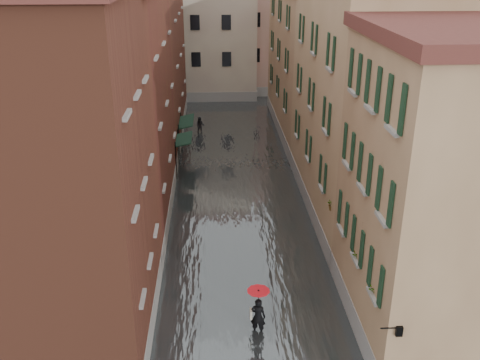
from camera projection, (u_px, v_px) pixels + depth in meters
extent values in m
plane|color=#59595B|center=(250.00, 300.00, 23.55)|extent=(120.00, 120.00, 0.00)
cube|color=#414648|center=(236.00, 182.00, 35.46)|extent=(10.00, 60.00, 0.20)
cube|color=brown|center=(57.00, 187.00, 18.83)|extent=(6.00, 8.00, 13.00)
cube|color=#58311B|center=(111.00, 110.00, 29.04)|extent=(6.00, 14.00, 12.50)
cube|color=brown|center=(142.00, 50.00, 42.53)|extent=(6.00, 16.00, 14.00)
cube|color=#906C4A|center=(443.00, 198.00, 19.79)|extent=(6.00, 8.00, 11.50)
cube|color=tan|center=(365.00, 102.00, 29.61)|extent=(6.00, 14.00, 13.00)
cube|color=#906C4A|center=(315.00, 64.00, 43.69)|extent=(6.00, 16.00, 11.50)
cube|color=beige|center=(197.00, 32.00, 55.78)|extent=(12.00, 9.00, 13.00)
cube|color=tan|center=(280.00, 34.00, 58.25)|extent=(10.00, 9.00, 12.00)
cube|color=#153021|center=(184.00, 139.00, 36.06)|extent=(1.09, 2.66, 0.31)
cylinder|color=black|center=(176.00, 162.00, 35.26)|extent=(0.06, 0.06, 2.80)
cylinder|color=black|center=(178.00, 148.00, 37.71)|extent=(0.06, 0.06, 2.80)
cube|color=#153021|center=(186.00, 121.00, 39.83)|extent=(1.09, 3.24, 0.31)
cylinder|color=black|center=(179.00, 143.00, 38.77)|extent=(0.06, 0.06, 2.80)
cylinder|color=black|center=(181.00, 130.00, 41.75)|extent=(0.06, 0.06, 2.80)
cylinder|color=black|center=(390.00, 328.00, 17.01)|extent=(0.60, 0.05, 0.05)
cube|color=black|center=(399.00, 330.00, 17.07)|extent=(0.22, 0.22, 0.35)
cube|color=beige|center=(399.00, 330.00, 17.07)|extent=(0.14, 0.14, 0.24)
cube|color=maroon|center=(376.00, 293.00, 18.68)|extent=(0.22, 0.85, 0.18)
imported|color=#265926|center=(377.00, 283.00, 18.51)|extent=(0.59, 0.51, 0.66)
cube|color=maroon|center=(359.00, 258.00, 20.81)|extent=(0.22, 0.85, 0.18)
imported|color=#265926|center=(360.00, 249.00, 20.64)|extent=(0.59, 0.51, 0.66)
cube|color=maroon|center=(333.00, 206.00, 25.15)|extent=(0.22, 0.85, 0.18)
imported|color=#265926|center=(334.00, 198.00, 24.98)|extent=(0.59, 0.51, 0.66)
imported|color=black|center=(258.00, 317.00, 21.16)|extent=(0.70, 0.55, 1.67)
cube|color=beige|center=(251.00, 314.00, 21.15)|extent=(0.08, 0.30, 0.38)
cylinder|color=black|center=(258.00, 306.00, 20.96)|extent=(0.02, 0.02, 1.00)
cone|color=red|center=(258.00, 294.00, 20.73)|extent=(0.91, 0.91, 0.28)
imported|color=black|center=(200.00, 126.00, 44.88)|extent=(0.79, 0.66, 1.49)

